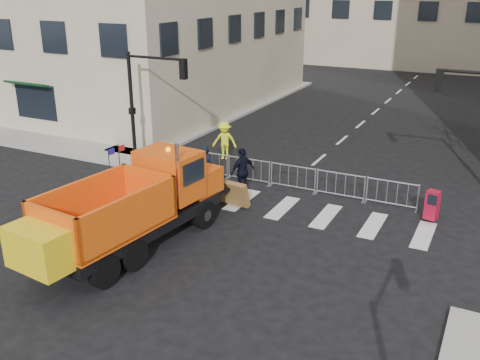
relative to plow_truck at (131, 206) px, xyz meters
The scene contains 10 objects.
ground 2.88m from the plow_truck, ahead, with size 120.00×120.00×0.00m, color black.
sidewalk_back 8.93m from the plow_truck, 74.04° to the left, with size 64.00×5.00×0.15m, color gray.
traffic_light_left 9.39m from the plow_truck, 126.79° to the left, with size 0.18×0.18×5.40m, color black.
crowd_barriers 7.81m from the plow_truck, 77.55° to the left, with size 12.60×0.60×1.10m, color #9EA0A5, non-canonical shape.
plow_truck is the anchor object (origin of this frame).
cop_a 5.86m from the plow_truck, 95.85° to the left, with size 0.73×0.48×2.00m, color black.
cop_b 3.76m from the plow_truck, 89.98° to the left, with size 0.88×0.68×1.80m, color black.
cop_c 6.21m from the plow_truck, 80.33° to the left, with size 1.18×0.49×2.02m, color black.
worker 9.74m from the plow_truck, 100.03° to the left, with size 1.21×0.70×1.88m, color yellow.
newspaper_box 10.90m from the plow_truck, 38.08° to the left, with size 0.45×0.40×1.10m, color maroon.
Camera 1 is at (7.97, -12.65, 8.41)m, focal length 40.00 mm.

